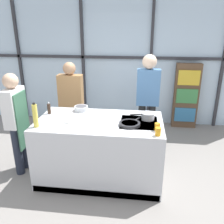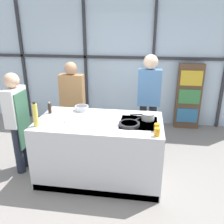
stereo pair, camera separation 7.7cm
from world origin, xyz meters
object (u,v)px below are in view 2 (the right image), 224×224
at_px(spectator_center_left, 149,97).
at_px(oil_bottle, 35,115).
at_px(spectator_far_left, 73,100).
at_px(mixing_bowl, 82,108).
at_px(juice_glass_near, 157,132).
at_px(juice_glass_far, 157,127).
at_px(chef, 17,118).
at_px(frying_pan, 130,124).
at_px(saucepan, 148,116).
at_px(white_plate, 72,120).
at_px(pepper_grinder, 50,108).

xyz_separation_m(spectator_center_left, oil_bottle, (-1.51, -1.28, 0.06)).
relative_size(spectator_far_left, oil_bottle, 4.74).
relative_size(spectator_far_left, mixing_bowl, 7.39).
height_order(juice_glass_near, juice_glass_far, same).
relative_size(chef, oil_bottle, 4.66).
xyz_separation_m(oil_bottle, juice_glass_far, (1.61, 0.07, -0.11)).
relative_size(spectator_center_left, frying_pan, 3.71).
bearing_deg(spectator_far_left, saucepan, 148.96).
relative_size(saucepan, white_plate, 1.42).
bearing_deg(white_plate, frying_pan, -3.66).
distance_m(frying_pan, juice_glass_near, 0.46).
distance_m(saucepan, pepper_grinder, 1.50).
xyz_separation_m(pepper_grinder, juice_glass_near, (1.62, -0.57, -0.03)).
xyz_separation_m(spectator_center_left, juice_glass_near, (0.11, -1.35, -0.05)).
bearing_deg(saucepan, juice_glass_far, -72.66).
relative_size(chef, saucepan, 4.49).
distance_m(frying_pan, saucepan, 0.34).
bearing_deg(juice_glass_near, frying_pan, 142.62).
bearing_deg(juice_glass_far, spectator_center_left, 94.99).
bearing_deg(pepper_grinder, white_plate, -29.27).
bearing_deg(juice_glass_near, juice_glass_far, 90.00).
bearing_deg(juice_glass_far, chef, 173.00).
bearing_deg(pepper_grinder, mixing_bowl, 23.21).
distance_m(oil_bottle, pepper_grinder, 0.51).
distance_m(chef, frying_pan, 1.72).
relative_size(pepper_grinder, juice_glass_near, 1.79).
distance_m(oil_bottle, juice_glass_far, 1.62).
height_order(frying_pan, pepper_grinder, pepper_grinder).
bearing_deg(juice_glass_far, saucepan, 107.34).
bearing_deg(oil_bottle, spectator_center_left, 40.47).
bearing_deg(chef, spectator_center_left, 115.93).
bearing_deg(saucepan, juice_glass_near, -77.16).
height_order(chef, mixing_bowl, chef).
distance_m(pepper_grinder, juice_glass_far, 1.68).
bearing_deg(chef, pepper_grinder, 110.83).
relative_size(white_plate, pepper_grinder, 1.33).
bearing_deg(white_plate, chef, 175.73).
distance_m(spectator_far_left, juice_glass_near, 2.03).
relative_size(saucepan, juice_glass_far, 3.39).
height_order(white_plate, juice_glass_far, juice_glass_far).
bearing_deg(chef, saucepan, 93.61).
bearing_deg(mixing_bowl, oil_bottle, -122.68).
height_order(spectator_far_left, mixing_bowl, spectator_far_left).
xyz_separation_m(frying_pan, mixing_bowl, (-0.80, 0.49, 0.02)).
relative_size(pepper_grinder, juice_glass_far, 1.79).
bearing_deg(spectator_center_left, juice_glass_far, 94.99).
distance_m(spectator_far_left, saucepan, 1.62).
bearing_deg(mixing_bowl, pepper_grinder, -156.79).
xyz_separation_m(chef, juice_glass_far, (2.08, -0.25, 0.09)).
height_order(white_plate, oil_bottle, oil_bottle).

